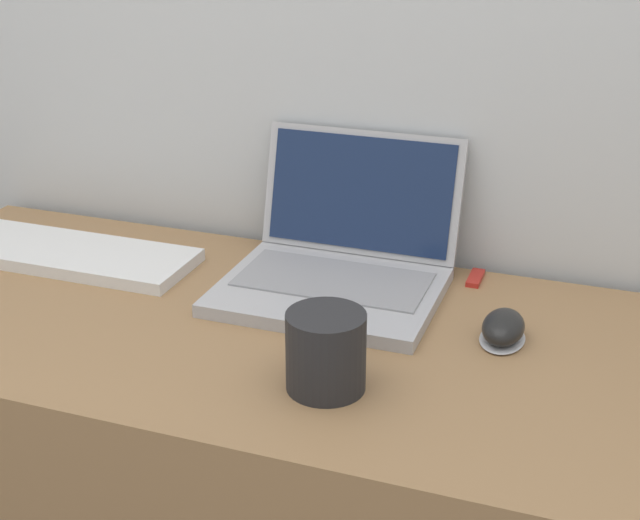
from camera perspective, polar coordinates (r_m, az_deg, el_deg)
The scene contains 5 objects.
laptop at distance 1.36m, azimuth 1.26°, elevation 0.07°, with size 0.32×0.32×0.21m.
drink_cup at distance 1.08m, azimuth 0.38°, elevation -5.79°, with size 0.10×0.10×0.10m.
computer_mouse at distance 1.23m, azimuth 11.64°, elevation -4.33°, with size 0.06×0.09×0.04m.
external_keyboard at distance 1.52m, azimuth -15.74°, elevation 0.37°, with size 0.42×0.15×0.02m.
usb_stick at distance 1.41m, azimuth 9.92°, elevation -1.14°, with size 0.02×0.06×0.01m.
Camera 1 is at (0.45, -0.74, 1.34)m, focal length 50.00 mm.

